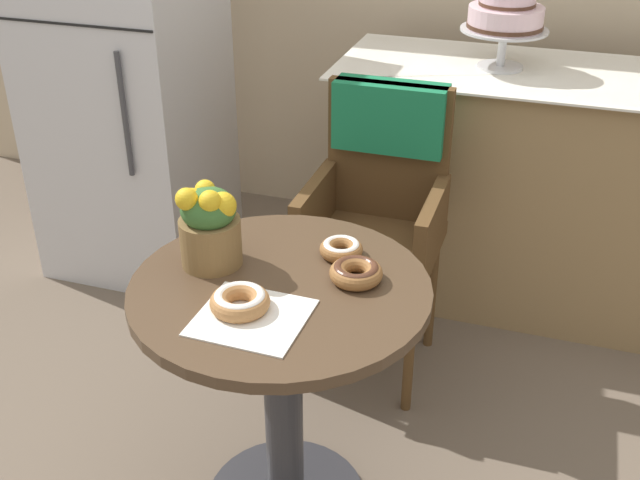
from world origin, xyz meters
name	(u,v)px	position (x,y,z in m)	size (l,w,h in m)	color
cafe_table	(282,356)	(0.00, 0.00, 0.51)	(0.72, 0.72, 0.72)	#4C3826
wicker_chair	(380,187)	(0.05, 0.76, 0.64)	(0.42, 0.45, 0.95)	brown
paper_napkin	(252,318)	(-0.01, -0.15, 0.72)	(0.24, 0.23, 0.00)	white
donut_front	(341,248)	(0.10, 0.17, 0.74)	(0.11, 0.11, 0.04)	#936033
donut_mid	(240,301)	(-0.05, -0.13, 0.75)	(0.14, 0.14, 0.05)	#AD7542
donut_side	(356,272)	(0.16, 0.07, 0.74)	(0.13, 0.13, 0.04)	#936033
flower_vase	(209,224)	(-0.19, 0.04, 0.83)	(0.15, 0.15, 0.22)	brown
display_counter	(545,191)	(0.55, 1.30, 0.45)	(1.56, 0.62, 0.90)	#93754C
tiered_cake_stand	(506,15)	(0.34, 1.30, 1.08)	(0.30, 0.30, 0.28)	silver
refrigerator	(124,62)	(-1.05, 1.10, 0.85)	(0.64, 0.63, 1.70)	silver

